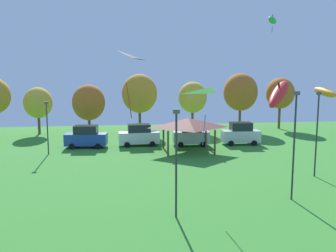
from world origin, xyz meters
TOP-DOWN VIEW (x-y plane):
  - kite_flying_0 at (-2.63, 23.10)m, footprint 2.04×2.50m
  - kite_flying_1 at (13.23, 37.72)m, footprint 2.15×2.74m
  - kite_flying_4 at (2.93, 22.65)m, footprint 2.34×1.95m
  - kite_flying_8 at (8.56, 25.30)m, footprint 3.33×3.79m
  - kite_flying_11 at (14.74, 29.83)m, footprint 0.87×3.16m
  - parked_car_leftmost at (-6.47, 41.71)m, footprint 4.76×2.39m
  - parked_car_second_from_left at (-0.51, 42.03)m, footprint 4.72×2.08m
  - parked_car_third_from_left at (5.44, 41.30)m, footprint 4.23×2.32m
  - parked_car_rightmost_in_row at (11.40, 41.27)m, footprint 4.48×2.21m
  - park_pavilion at (4.53, 38.19)m, footprint 6.25×5.06m
  - light_post_0 at (0.54, 20.66)m, footprint 0.36×0.20m
  - light_post_1 at (-10.02, 38.73)m, footprint 0.36×0.20m
  - light_post_2 at (12.84, 27.46)m, footprint 0.36×0.20m
  - light_post_3 at (8.46, 22.57)m, footprint 0.36×0.20m
  - treeline_tree_1 at (-13.89, 52.35)m, footprint 3.88×3.88m
  - treeline_tree_2 at (-6.93, 51.27)m, footprint 4.47×4.47m
  - treeline_tree_3 at (0.07, 51.39)m, footprint 4.92×4.92m
  - treeline_tree_4 at (7.81, 52.22)m, footprint 4.12×4.12m
  - treeline_tree_5 at (14.94, 52.08)m, footprint 4.99×4.99m
  - treeline_tree_6 at (21.52, 52.95)m, footprint 4.25×4.25m

SIDE VIEW (x-z plane):
  - parked_car_second_from_left at x=-0.51m, z-range -0.03..2.48m
  - parked_car_leftmost at x=-6.47m, z-range -0.03..2.49m
  - parked_car_third_from_left at x=5.44m, z-range -0.04..2.59m
  - parked_car_rightmost_in_row at x=11.40m, z-range -0.04..2.59m
  - park_pavilion at x=4.53m, z-range 1.28..4.88m
  - light_post_1 at x=-10.02m, z-range 0.39..5.82m
  - light_post_0 at x=0.54m, z-range 0.40..6.59m
  - light_post_2 at x=12.84m, z-range 0.41..7.19m
  - light_post_3 at x=8.46m, z-range 0.41..7.47m
  - treeline_tree_1 at x=-13.89m, z-range 1.10..7.59m
  - treeline_tree_2 at x=-6.93m, z-range 0.96..7.83m
  - treeline_tree_4 at x=7.81m, z-range 1.32..8.53m
  - treeline_tree_6 at x=21.52m, z-range 1.53..9.30m
  - treeline_tree_3 at x=0.07m, z-range 1.42..9.71m
  - treeline_tree_5 at x=14.94m, z-range 1.45..9.86m
  - kite_flying_4 at x=2.93m, z-range 4.89..8.14m
  - kite_flying_11 at x=14.74m, z-range 5.67..7.63m
  - kite_flying_8 at x=8.56m, z-range 5.56..7.98m
  - kite_flying_0 at x=-2.63m, z-range 6.85..10.42m
  - kite_flying_1 at x=13.23m, z-range 12.81..14.65m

